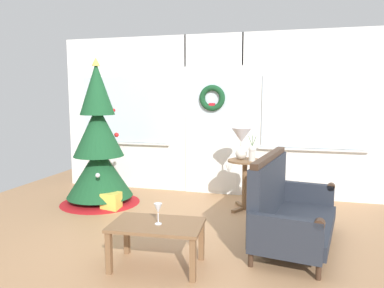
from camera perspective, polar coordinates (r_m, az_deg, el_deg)
The scene contains 10 objects.
ground_plane at distance 4.19m, azimuth -2.66°, elevation -14.64°, with size 6.76×6.76×0.00m, color #AD7F56.
back_wall_with_door at distance 5.91m, azimuth 3.32°, elevation 4.58°, with size 5.20×0.19×2.55m.
christmas_tree at distance 5.53m, azimuth -14.32°, elevation -1.16°, with size 1.17×1.17×2.12m.
settee_sofa at distance 4.09m, azimuth 14.44°, elevation -9.80°, with size 0.93×1.59×0.96m.
side_table at distance 5.15m, azimuth 8.21°, elevation -4.71°, with size 0.50×0.48×0.70m.
table_lamp at distance 5.12m, azimuth 7.70°, elevation 0.77°, with size 0.28×0.28×0.44m.
flower_vase at distance 5.03m, azimuth 9.33°, elevation -1.32°, with size 0.11×0.10×0.35m.
coffee_table at distance 3.47m, azimuth -5.49°, elevation -13.15°, with size 0.87×0.57×0.41m.
wine_glass at distance 3.39m, azimuth -5.31°, elevation -10.06°, with size 0.08×0.08×0.20m.
gift_box at distance 5.30m, azimuth -12.46°, elevation -8.67°, with size 0.24×0.22×0.24m, color #D8C64C.
Camera 1 is at (1.17, -3.70, 1.57)m, focal length 34.25 mm.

